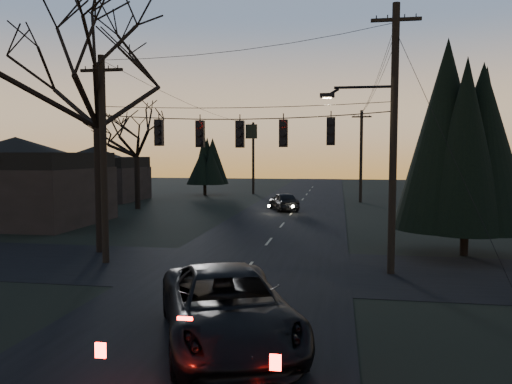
% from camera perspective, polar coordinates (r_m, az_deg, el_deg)
% --- Properties ---
extents(ground_plane, '(160.00, 160.00, 0.00)m').
position_cam_1_polar(ground_plane, '(10.80, -11.29, -20.55)').
color(ground_plane, black).
extents(main_road, '(8.00, 120.00, 0.02)m').
position_cam_1_polar(main_road, '(29.70, 2.56, -4.35)').
color(main_road, black).
rests_on(main_road, ground).
extents(cross_road, '(60.00, 7.00, 0.02)m').
position_cam_1_polar(cross_road, '(19.98, -0.95, -8.69)').
color(cross_road, black).
rests_on(cross_road, ground).
extents(utility_pole_right, '(5.00, 0.30, 10.00)m').
position_cam_1_polar(utility_pole_right, '(19.76, 15.13, -9.02)').
color(utility_pole_right, black).
rests_on(utility_pole_right, ground).
extents(utility_pole_left, '(1.80, 0.30, 8.50)m').
position_cam_1_polar(utility_pole_left, '(21.85, -16.77, -7.76)').
color(utility_pole_left, black).
rests_on(utility_pole_left, ground).
extents(utility_pole_far_r, '(1.80, 0.30, 8.50)m').
position_cam_1_polar(utility_pole_far_r, '(47.39, 11.83, -1.16)').
color(utility_pole_far_r, black).
rests_on(utility_pole_far_r, ground).
extents(utility_pole_far_l, '(0.30, 0.30, 8.00)m').
position_cam_1_polar(utility_pole_far_l, '(56.14, -0.31, -0.21)').
color(utility_pole_far_l, black).
rests_on(utility_pole_far_l, ground).
extents(span_signal_assembly, '(11.50, 0.44, 1.47)m').
position_cam_1_polar(span_signal_assembly, '(19.52, -1.67, 6.77)').
color(span_signal_assembly, black).
rests_on(span_signal_assembly, ground).
extents(bare_tree_left, '(10.37, 10.37, 11.40)m').
position_cam_1_polar(bare_tree_left, '(24.11, -17.71, 12.40)').
color(bare_tree_left, black).
rests_on(bare_tree_left, ground).
extents(evergreen_right, '(4.44, 4.44, 8.88)m').
position_cam_1_polar(evergreen_right, '(23.84, 23.01, 5.26)').
color(evergreen_right, black).
rests_on(evergreen_right, ground).
extents(bare_tree_dist, '(6.70, 6.70, 8.52)m').
position_cam_1_polar(bare_tree_dist, '(41.95, -13.50, 6.24)').
color(bare_tree_dist, black).
rests_on(bare_tree_dist, ground).
extents(evergreen_dist, '(3.65, 3.65, 5.96)m').
position_cam_1_polar(evergreen_dist, '(54.86, -5.89, 3.40)').
color(evergreen_dist, black).
rests_on(evergreen_dist, ground).
extents(house_left_near, '(10.00, 8.00, 5.60)m').
position_cam_1_polar(house_left_near, '(35.69, -25.65, 1.20)').
color(house_left_near, black).
rests_on(house_left_near, ground).
extents(house_left_far, '(9.00, 7.00, 5.20)m').
position_cam_1_polar(house_left_far, '(50.94, -18.04, 2.03)').
color(house_left_far, black).
rests_on(house_left_far, ground).
extents(suv_near, '(4.98, 6.84, 1.73)m').
position_cam_1_polar(suv_near, '(12.23, -3.35, -13.09)').
color(suv_near, black).
rests_on(suv_near, ground).
extents(sedan_oncoming_a, '(3.12, 4.60, 1.46)m').
position_cam_1_polar(sedan_oncoming_a, '(39.78, 3.20, -1.08)').
color(sedan_oncoming_a, black).
rests_on(sedan_oncoming_a, ground).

